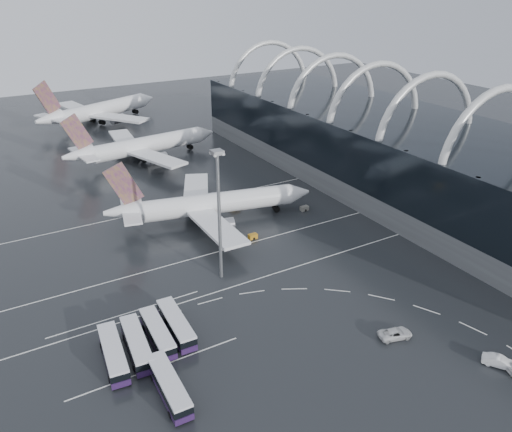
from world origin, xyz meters
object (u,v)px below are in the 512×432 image
airliner_main (209,205)px  van_curve_c (500,362)px  gse_cart_belly_b (252,197)px  gse_cart_belly_e (235,206)px  bus_row_near_a (113,353)px  bus_row_far_b (169,386)px  floodlight_mast (219,201)px  gse_cart_belly_c (253,236)px  bus_row_near_d (176,324)px  van_curve_a (395,334)px  airliner_gate_b (141,146)px  gse_cart_belly_d (304,208)px  airliner_gate_c (98,111)px  bus_row_near_b (137,344)px  bus_row_near_c (157,333)px

airliner_main → van_curve_c: (17.11, -69.84, -3.54)m
gse_cart_belly_b → gse_cart_belly_e: 7.48m
bus_row_near_a → bus_row_far_b: 11.97m
floodlight_mast → bus_row_far_b: bearing=-129.9°
gse_cart_belly_b → gse_cart_belly_c: bearing=-119.1°
van_curve_c → bus_row_near_a: bearing=114.4°
bus_row_near_a → van_curve_c: bearing=-115.1°
gse_cart_belly_e → bus_row_near_d: bearing=-129.0°
van_curve_a → gse_cart_belly_b: bearing=7.9°
airliner_main → gse_cart_belly_c: (4.74, -13.74, -3.83)m
airliner_gate_b → gse_cart_belly_d: bearing=-75.2°
gse_cart_belly_b → van_curve_c: bearing=-89.0°
airliner_gate_c → gse_cart_belly_b: 102.23m
bus_row_near_b → bus_row_far_b: 11.24m
gse_cart_belly_d → bus_row_near_a: bearing=-151.6°
airliner_main → bus_row_near_a: airliner_main is taller
bus_row_far_b → van_curve_a: (37.65, -6.99, -0.89)m
floodlight_mast → airliner_main: bearing=70.2°
airliner_gate_b → gse_cart_belly_b: bearing=-78.7°
bus_row_near_b → van_curve_a: size_ratio=2.23×
airliner_gate_b → van_curve_c: airliner_gate_b is taller
van_curve_a → gse_cart_belly_b: van_curve_a is taller
bus_row_near_a → gse_cart_belly_b: 67.61m
van_curve_c → floodlight_mast: floodlight_mast is taller
gse_cart_belly_c → bus_row_near_a: bearing=-147.7°
airliner_main → gse_cart_belly_e: size_ratio=20.45×
gse_cart_belly_b → bus_row_near_b: bearing=-136.4°
van_curve_a → gse_cart_belly_b: size_ratio=2.66×
bus_row_near_c → gse_cart_belly_d: bus_row_near_c is taller
bus_row_near_d → gse_cart_belly_c: bearing=-48.2°
airliner_main → bus_row_near_b: bearing=-116.2°
bus_row_near_b → airliner_gate_b: bearing=-13.5°
gse_cart_belly_c → van_curve_c: bearing=-77.6°
bus_row_far_b → van_curve_c: 51.02m
airliner_main → van_curve_c: size_ratio=9.89×
airliner_gate_c → bus_row_near_a: bearing=-126.9°
airliner_main → bus_row_near_d: bearing=-109.9°
floodlight_mast → gse_cart_belly_b: bearing=51.3°
airliner_gate_c → bus_row_near_d: 145.74m
floodlight_mast → gse_cart_belly_d: (33.09, 17.85, -16.29)m
van_curve_c → gse_cart_belly_d: 63.28m
bus_row_far_b → van_curve_a: 38.30m
bus_row_far_b → floodlight_mast: (20.76, 24.78, 15.19)m
van_curve_a → gse_cart_belly_b: 63.17m
bus_row_far_b → gse_cart_belly_d: bearing=-50.0°
airliner_gate_b → bus_row_far_b: bearing=-113.0°
bus_row_near_b → gse_cart_belly_c: (35.64, 24.67, -1.15)m
bus_row_near_c → floodlight_mast: 26.73m
floodlight_mast → bus_row_near_c: bearing=-145.2°
bus_row_near_a → gse_cart_belly_d: bus_row_near_a is taller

